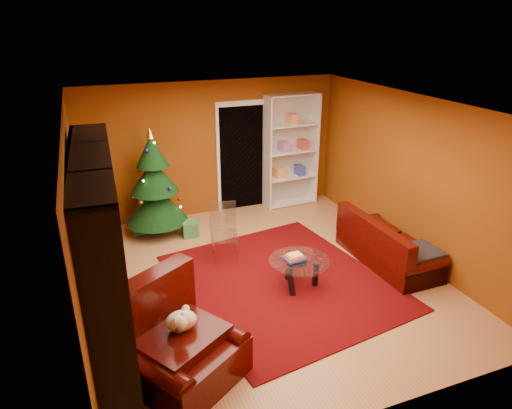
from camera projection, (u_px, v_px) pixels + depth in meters
name	position (u px, v px, depth m)	size (l,w,h in m)	color
floor	(265.00, 279.00, 6.95)	(5.00, 5.50, 0.05)	#A97143
ceiling	(267.00, 104.00, 5.93)	(5.00, 5.50, 0.05)	silver
wall_back	(212.00, 149.00, 8.83)	(5.00, 0.05, 2.60)	#833F0D
wall_left	(76.00, 226.00, 5.60)	(0.05, 5.50, 2.60)	#833F0D
wall_right	(412.00, 177.00, 7.27)	(0.05, 5.50, 2.60)	#833F0D
doorway	(242.00, 159.00, 9.09)	(1.06, 0.60, 2.16)	black
rug	(282.00, 281.00, 6.82)	(2.80, 3.27, 0.02)	#510406
media_unit	(102.00, 253.00, 5.22)	(0.47, 3.05, 2.34)	black
christmas_tree	(154.00, 184.00, 8.01)	(1.10, 1.10, 1.96)	black
gift_box_teal	(140.00, 226.00, 8.29)	(0.28, 0.28, 0.28)	#1F6477
gift_box_green	(190.00, 229.00, 8.20)	(0.28, 0.28, 0.28)	#32753F
gift_box_red	(165.00, 224.00, 8.46)	(0.22, 0.22, 0.22)	maroon
white_bookshelf	(291.00, 151.00, 9.24)	(1.09, 0.39, 2.35)	white
armchair	(182.00, 342.00, 4.87)	(1.18, 1.18, 0.92)	black
dog	(181.00, 321.00, 4.84)	(0.40, 0.30, 0.30)	beige
sofa	(389.00, 240.00, 7.24)	(1.81, 0.82, 0.78)	black
coffee_table	(299.00, 273.00, 6.61)	(0.88, 0.88, 0.55)	gray
acrylic_chair	(224.00, 236.00, 7.28)	(0.44, 0.48, 0.85)	#66605B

